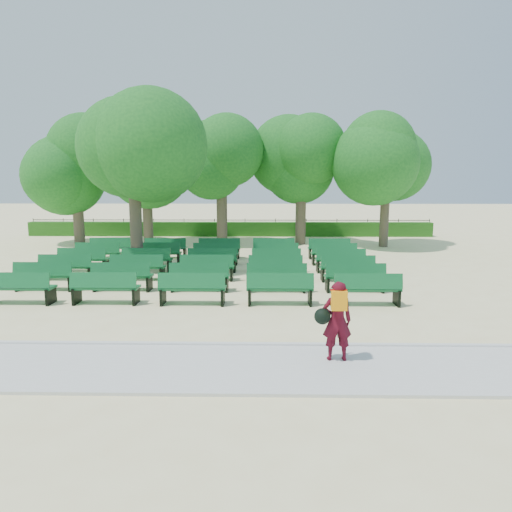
% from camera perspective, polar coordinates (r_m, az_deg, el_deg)
% --- Properties ---
extents(ground, '(120.00, 120.00, 0.00)m').
position_cam_1_polar(ground, '(15.91, -7.20, -3.32)').
color(ground, '#F4E3A1').
extents(paving, '(30.00, 2.20, 0.06)m').
position_cam_1_polar(paving, '(8.96, -14.14, -13.34)').
color(paving, silver).
rests_on(paving, ground).
extents(curb, '(30.00, 0.12, 0.10)m').
position_cam_1_polar(curb, '(9.99, -12.40, -10.76)').
color(curb, silver).
rests_on(curb, ground).
extents(hedge, '(26.00, 0.70, 0.90)m').
position_cam_1_polar(hedge, '(29.61, -3.35, 3.38)').
color(hedge, '#225B17').
rests_on(hedge, ground).
extents(fence, '(26.00, 0.10, 1.02)m').
position_cam_1_polar(fence, '(30.06, -3.29, 2.61)').
color(fence, black).
rests_on(fence, ground).
extents(tree_line, '(21.80, 6.80, 7.04)m').
position_cam_1_polar(tree_line, '(25.70, -4.02, 1.49)').
color(tree_line, '#1D6A20').
rests_on(tree_line, ground).
extents(bench_array, '(1.92, 0.74, 1.18)m').
position_cam_1_polar(bench_array, '(17.01, -5.85, -2.15)').
color(bench_array, '#105C2C').
rests_on(bench_array, ground).
extents(tree_among, '(4.37, 4.37, 6.20)m').
position_cam_1_polar(tree_among, '(18.10, -15.08, 11.37)').
color(tree_among, brown).
rests_on(tree_among, ground).
extents(person, '(0.73, 0.44, 1.54)m').
position_cam_1_polar(person, '(8.83, 9.96, -7.85)').
color(person, '#490A17').
rests_on(person, ground).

